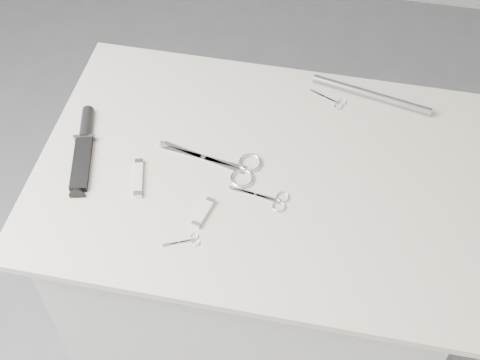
% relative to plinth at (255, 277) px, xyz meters
% --- Properties ---
extents(ground, '(4.00, 4.00, 0.01)m').
position_rel_plinth_xyz_m(ground, '(0.00, 0.00, -0.46)').
color(ground, slate).
rests_on(ground, ground).
extents(plinth, '(0.90, 0.60, 0.90)m').
position_rel_plinth_xyz_m(plinth, '(0.00, 0.00, 0.00)').
color(plinth, silver).
rests_on(plinth, ground).
extents(display_board, '(1.00, 0.70, 0.02)m').
position_rel_plinth_xyz_m(display_board, '(0.00, 0.00, 0.46)').
color(display_board, beige).
rests_on(display_board, plinth).
extents(large_shears, '(0.24, 0.11, 0.01)m').
position_rel_plinth_xyz_m(large_shears, '(-0.07, -0.00, 0.47)').
color(large_shears, silver).
rests_on(large_shears, display_board).
extents(embroidery_scissors_a, '(0.13, 0.06, 0.00)m').
position_rel_plinth_xyz_m(embroidery_scissors_a, '(0.04, -0.07, 0.47)').
color(embroidery_scissors_a, silver).
rests_on(embroidery_scissors_a, display_board).
extents(embroidery_scissors_b, '(0.09, 0.06, 0.00)m').
position_rel_plinth_xyz_m(embroidery_scissors_b, '(0.14, 0.25, 0.47)').
color(embroidery_scissors_b, silver).
rests_on(embroidery_scissors_b, display_board).
extents(tiny_scissors, '(0.08, 0.05, 0.00)m').
position_rel_plinth_xyz_m(tiny_scissors, '(-0.11, -0.22, 0.47)').
color(tiny_scissors, silver).
rests_on(tiny_scissors, display_board).
extents(sheathed_knife, '(0.10, 0.25, 0.03)m').
position_rel_plinth_xyz_m(sheathed_knife, '(-0.41, -0.01, 0.48)').
color(sheathed_knife, black).
rests_on(sheathed_knife, display_board).
extents(pocket_knife_a, '(0.05, 0.11, 0.01)m').
position_rel_plinth_xyz_m(pocket_knife_a, '(-0.26, -0.08, 0.48)').
color(pocket_knife_a, beige).
rests_on(pocket_knife_a, display_board).
extents(pocket_knife_b, '(0.03, 0.08, 0.01)m').
position_rel_plinth_xyz_m(pocket_knife_b, '(-0.09, -0.14, 0.47)').
color(pocket_knife_b, beige).
rests_on(pocket_knife_b, display_board).
extents(metal_rail, '(0.30, 0.08, 0.02)m').
position_rel_plinth_xyz_m(metal_rail, '(0.23, 0.28, 0.48)').
color(metal_rail, gray).
rests_on(metal_rail, display_board).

